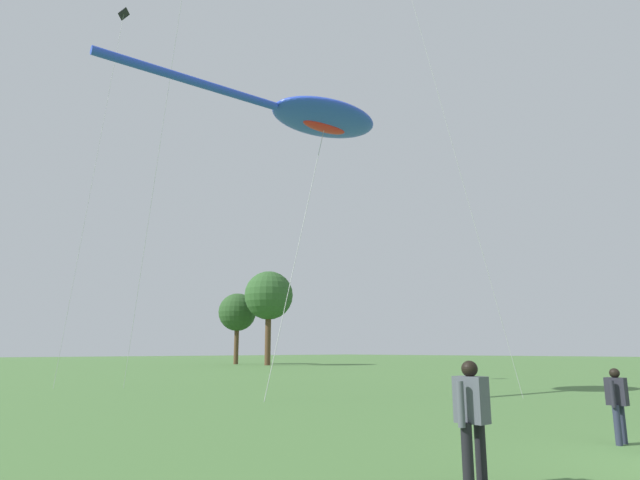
# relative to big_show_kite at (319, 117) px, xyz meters

# --- Properties ---
(big_show_kite) EXTENTS (12.40, 3.90, 12.27)m
(big_show_kite) POSITION_rel_big_show_kite_xyz_m (0.00, 0.00, 0.00)
(big_show_kite) COLOR blue
(big_show_kite) RESTS_ON ground
(person_navy_jacket) EXTENTS (0.59, 0.42, 1.64)m
(person_navy_jacket) POSITION_rel_big_show_kite_xyz_m (-8.57, -11.92, -10.84)
(person_navy_jacket) COLOR black
(person_navy_jacket) RESTS_ON ground
(person_short_left) EXTENTS (0.51, 0.36, 1.43)m
(person_short_left) POSITION_rel_big_show_kite_xyz_m (-3.49, -12.06, -10.96)
(person_short_left) COLOR #282D42
(person_short_left) RESTS_ON ground
(small_kite_streamer_purple) EXTENTS (2.43, 0.80, 21.15)m
(small_kite_streamer_purple) POSITION_rel_big_show_kite_xyz_m (-4.41, 12.02, 6.34)
(small_kite_streamer_purple) COLOR black
(small_kite_streamer_purple) RESTS_ON ground
(small_kite_delta_white) EXTENTS (0.51, 4.73, 23.10)m
(small_kite_delta_white) POSITION_rel_big_show_kite_xyz_m (-3.81, 5.93, 6.39)
(small_kite_delta_white) COLOR pink
(small_kite_delta_white) RESTS_ON ground
(tree_oak_right) EXTENTS (4.84, 4.84, 9.02)m
(tree_oak_right) POSITION_rel_big_show_kite_xyz_m (25.52, 42.07, -5.24)
(tree_oak_right) COLOR #513823
(tree_oak_right) RESTS_ON ground
(tree_broad_distant) EXTENTS (5.86, 5.86, 11.21)m
(tree_broad_distant) POSITION_rel_big_show_kite_xyz_m (25.39, 35.43, -3.58)
(tree_broad_distant) COLOR #513823
(tree_broad_distant) RESTS_ON ground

